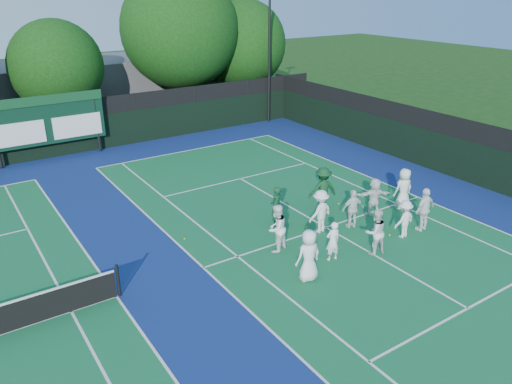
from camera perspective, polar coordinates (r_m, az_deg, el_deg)
ground at (r=19.36m, az=9.93°, el=-5.15°), size 120.00×120.00×0.00m
court_apron at (r=17.06m, az=-7.59°, el=-9.10°), size 34.00×32.00×0.01m
near_court at (r=20.00m, az=7.99°, el=-4.03°), size 11.05×23.85×0.01m
back_fence at (r=29.81m, az=-20.82°, el=6.53°), size 34.00×0.08×3.00m
divider_fence_right at (r=26.00m, az=23.31°, el=3.90°), size 0.08×32.00×3.00m
scoreboard at (r=29.02m, az=-22.78°, el=7.54°), size 6.00×0.21×3.55m
clubhouse at (r=38.20m, az=-18.08°, el=11.21°), size 18.00×6.00×4.00m
light_pole_right at (r=34.18m, az=1.55°, el=18.33°), size 1.20×0.30×10.12m
tree_c at (r=32.85m, az=-21.59°, el=12.98°), size 5.49×5.49×7.12m
tree_d at (r=35.31m, az=-8.50°, el=17.58°), size 7.82×7.82×10.01m
tree_e at (r=37.77m, az=-1.46°, el=16.35°), size 6.33×6.33×8.06m
tennis_ball_1 at (r=22.14m, az=9.41°, el=-1.31°), size 0.07×0.07×0.07m
tennis_ball_2 at (r=19.86m, az=15.02°, el=-4.76°), size 0.07×0.07×0.07m
tennis_ball_3 at (r=19.11m, az=-8.17°, el=-5.31°), size 0.07×0.07×0.07m
tennis_ball_4 at (r=19.87m, az=5.76°, el=-4.02°), size 0.07×0.07×0.07m
tennis_ball_5 at (r=22.87m, az=13.63°, el=-0.85°), size 0.07×0.07×0.07m
player_front_0 at (r=16.20m, az=6.04°, el=-7.22°), size 0.90×0.62×1.78m
player_front_1 at (r=17.49m, az=8.77°, el=-5.56°), size 0.57×0.42×1.46m
player_front_2 at (r=18.13m, az=13.47°, el=-4.45°), size 0.93×0.79×1.70m
player_front_3 at (r=19.62m, az=16.59°, el=-2.98°), size 1.00×0.62×1.49m
player_front_4 at (r=20.34m, az=18.71°, el=-1.89°), size 1.06×0.50×1.76m
player_back_0 at (r=17.81m, az=2.36°, el=-4.16°), size 1.05×0.94×1.78m
player_back_1 at (r=19.30m, az=7.36°, el=-2.20°), size 1.20×0.81×1.73m
player_back_2 at (r=19.88m, az=11.01°, el=-1.91°), size 0.99×0.60×1.58m
player_back_3 at (r=21.19m, az=13.35°, el=-0.51°), size 1.55×1.03×1.60m
player_back_4 at (r=22.09m, az=16.52°, el=0.37°), size 0.94×0.69×1.77m
coach_left at (r=19.66m, az=2.30°, el=-1.66°), size 0.70×0.56×1.66m
coach_right at (r=21.14m, az=7.65°, el=0.34°), size 1.38×1.02×1.91m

